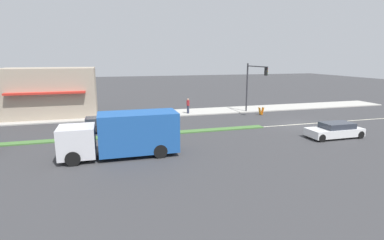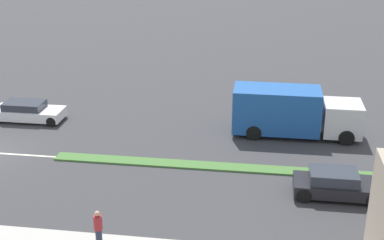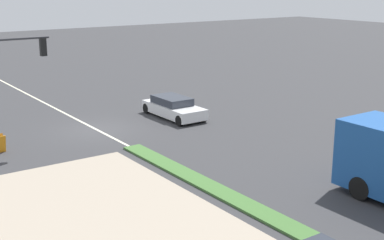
{
  "view_description": "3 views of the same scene",
  "coord_description": "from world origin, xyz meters",
  "px_view_note": "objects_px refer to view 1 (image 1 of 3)",
  "views": [
    {
      "loc": [
        -24.43,
        17.73,
        6.41
      ],
      "look_at": [
        -1.29,
        11.11,
        1.34
      ],
      "focal_mm": 28.0,
      "sensor_mm": 36.0,
      "label": 1
    },
    {
      "loc": [
        25.18,
        15.09,
        12.76
      ],
      "look_at": [
        -1.81,
        11.24,
        1.89
      ],
      "focal_mm": 50.0,
      "sensor_mm": 36.0,
      "label": 2
    },
    {
      "loc": [
        11.96,
        26.29,
        7.96
      ],
      "look_at": [
        -1.63,
        6.87,
        1.77
      ],
      "focal_mm": 50.0,
      "sensor_mm": 36.0,
      "label": 3
    }
  ],
  "objects_px": {
    "traffic_signal_main": "(253,80)",
    "sedan_dark": "(97,125)",
    "delivery_truck": "(125,134)",
    "pedestrian": "(188,106)",
    "van_white": "(335,130)",
    "warning_aframe_sign": "(261,111)"
  },
  "relations": [
    {
      "from": "traffic_signal_main",
      "to": "sedan_dark",
      "type": "relative_size",
      "value": 1.38
    },
    {
      "from": "delivery_truck",
      "to": "sedan_dark",
      "type": "xyz_separation_m",
      "value": [
        7.2,
        1.91,
        -0.83
      ]
    },
    {
      "from": "pedestrian",
      "to": "traffic_signal_main",
      "type": "bearing_deg",
      "value": -104.89
    },
    {
      "from": "delivery_truck",
      "to": "van_white",
      "type": "xyz_separation_m",
      "value": [
        0.0,
        -16.64,
        -0.87
      ]
    },
    {
      "from": "pedestrian",
      "to": "sedan_dark",
      "type": "xyz_separation_m",
      "value": [
        -5.8,
        9.74,
        -0.39
      ]
    },
    {
      "from": "traffic_signal_main",
      "to": "warning_aframe_sign",
      "type": "xyz_separation_m",
      "value": [
        -0.64,
        -0.84,
        -3.47
      ]
    },
    {
      "from": "traffic_signal_main",
      "to": "delivery_truck",
      "type": "bearing_deg",
      "value": 126.75
    },
    {
      "from": "traffic_signal_main",
      "to": "delivery_truck",
      "type": "height_order",
      "value": "traffic_signal_main"
    },
    {
      "from": "warning_aframe_sign",
      "to": "pedestrian",
      "type": "bearing_deg",
      "value": 72.35
    },
    {
      "from": "warning_aframe_sign",
      "to": "sedan_dark",
      "type": "height_order",
      "value": "sedan_dark"
    },
    {
      "from": "pedestrian",
      "to": "van_white",
      "type": "xyz_separation_m",
      "value": [
        -13.0,
        -8.8,
        -0.42
      ]
    },
    {
      "from": "warning_aframe_sign",
      "to": "van_white",
      "type": "xyz_separation_m",
      "value": [
        -10.49,
        -0.89,
        0.17
      ]
    },
    {
      "from": "warning_aframe_sign",
      "to": "sedan_dark",
      "type": "distance_m",
      "value": 17.95
    },
    {
      "from": "traffic_signal_main",
      "to": "pedestrian",
      "type": "relative_size",
      "value": 3.28
    },
    {
      "from": "van_white",
      "to": "pedestrian",
      "type": "bearing_deg",
      "value": 34.09
    },
    {
      "from": "warning_aframe_sign",
      "to": "delivery_truck",
      "type": "relative_size",
      "value": 0.11
    },
    {
      "from": "sedan_dark",
      "to": "van_white",
      "type": "bearing_deg",
      "value": -111.22
    },
    {
      "from": "delivery_truck",
      "to": "van_white",
      "type": "bearing_deg",
      "value": -90.0
    },
    {
      "from": "sedan_dark",
      "to": "pedestrian",
      "type": "bearing_deg",
      "value": -59.23
    },
    {
      "from": "warning_aframe_sign",
      "to": "sedan_dark",
      "type": "relative_size",
      "value": 0.21
    },
    {
      "from": "pedestrian",
      "to": "delivery_truck",
      "type": "bearing_deg",
      "value": 148.92
    },
    {
      "from": "traffic_signal_main",
      "to": "warning_aframe_sign",
      "type": "distance_m",
      "value": 3.63
    }
  ]
}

